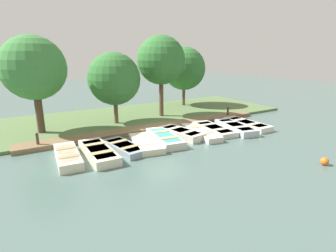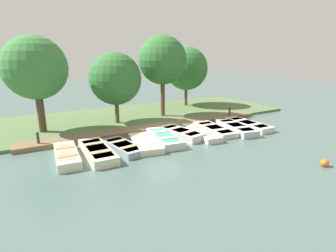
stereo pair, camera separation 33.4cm
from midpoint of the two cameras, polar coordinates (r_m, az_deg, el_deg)
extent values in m
plane|color=#4C6660|center=(16.01, -1.36, -1.71)|extent=(80.00, 80.00, 0.00)
cube|color=#567042|center=(20.34, -8.38, 2.08)|extent=(8.00, 24.00, 0.17)
cube|color=brown|center=(16.99, -3.38, -0.29)|extent=(1.18, 16.27, 0.25)
cube|color=beige|center=(12.93, -21.71, -6.17)|extent=(3.12, 1.19, 0.40)
cube|color=beige|center=(12.87, -21.79, -5.41)|extent=(2.56, 0.94, 0.03)
cube|color=tan|center=(12.31, -21.52, -6.17)|extent=(0.37, 0.91, 0.03)
cube|color=tan|center=(13.41, -22.05, -4.48)|extent=(0.37, 0.91, 0.03)
cube|color=beige|center=(12.99, -15.63, -5.51)|extent=(3.41, 1.17, 0.40)
cube|color=#6B7F51|center=(12.93, -15.69, -4.74)|extent=(2.79, 0.91, 0.03)
cube|color=tan|center=(12.33, -14.91, -5.53)|extent=(0.35, 1.04, 0.03)
cube|color=tan|center=(13.51, -16.42, -3.79)|extent=(0.35, 1.04, 0.03)
cube|color=#8C9EA8|center=(13.50, -10.24, -4.58)|extent=(2.96, 1.50, 0.31)
cube|color=teal|center=(13.45, -10.27, -4.00)|extent=(2.42, 1.19, 0.02)
cube|color=tan|center=(13.00, -9.08, -4.52)|extent=(0.43, 1.02, 0.03)
cube|color=tan|center=(13.89, -11.39, -3.33)|extent=(0.43, 1.02, 0.03)
cube|color=beige|center=(13.93, -5.53, -3.74)|extent=(3.22, 1.76, 0.32)
cube|color=#6B7F51|center=(13.88, -5.55, -3.17)|extent=(2.63, 1.40, 0.03)
cube|color=beige|center=(13.34, -4.91, -3.81)|extent=(0.51, 1.15, 0.03)
cube|color=beige|center=(14.41, -6.14, -2.38)|extent=(0.51, 1.15, 0.03)
cube|color=beige|center=(14.57, -1.38, -2.64)|extent=(3.42, 1.63, 0.40)
cube|color=teal|center=(14.52, -1.38, -1.95)|extent=(2.80, 1.29, 0.03)
cube|color=tan|center=(13.95, -0.46, -2.55)|extent=(0.48, 1.09, 0.03)
cube|color=tan|center=(15.07, -2.24, -1.19)|extent=(0.48, 1.09, 0.03)
cube|color=beige|center=(15.46, 2.28, -1.57)|extent=(3.09, 1.65, 0.41)
cube|color=#4C709E|center=(15.40, 2.29, -0.91)|extent=(2.52, 1.31, 0.03)
cube|color=beige|center=(15.02, 3.77, -1.25)|extent=(0.48, 1.07, 0.03)
cube|color=beige|center=(15.78, 0.88, -0.39)|extent=(0.48, 1.07, 0.03)
cube|color=beige|center=(15.84, 6.52, -1.40)|extent=(3.63, 1.50, 0.32)
cube|color=#4C709E|center=(15.80, 6.54, -0.89)|extent=(2.97, 1.19, 0.03)
cube|color=tan|center=(15.23, 7.73, -1.46)|extent=(0.49, 0.92, 0.03)
cube|color=tan|center=(16.36, 5.44, -0.20)|extent=(0.49, 0.92, 0.03)
cube|color=beige|center=(16.70, 9.44, -0.66)|extent=(3.40, 1.44, 0.30)
cube|color=#6B7F51|center=(16.67, 9.46, -0.20)|extent=(2.79, 1.13, 0.02)
cube|color=beige|center=(16.17, 10.76, -0.66)|extent=(0.42, 1.10, 0.03)
cube|color=beige|center=(17.15, 8.25, 0.38)|extent=(0.42, 1.10, 0.03)
cube|color=#B2BCC1|center=(17.18, 13.86, -0.29)|extent=(3.56, 1.77, 0.40)
cube|color=#6B7F51|center=(17.13, 13.90, 0.30)|extent=(2.91, 1.41, 0.03)
cube|color=beige|center=(16.60, 15.12, -0.15)|extent=(0.54, 1.06, 0.03)
cube|color=beige|center=(17.65, 12.77, 0.91)|extent=(0.54, 1.06, 0.03)
cube|color=silver|center=(18.24, 16.26, 0.37)|extent=(3.42, 1.18, 0.35)
cube|color=#4C709E|center=(18.20, 16.30, 0.86)|extent=(2.80, 0.92, 0.03)
cube|color=beige|center=(17.77, 17.81, 0.49)|extent=(0.35, 1.06, 0.03)
cube|color=beige|center=(18.62, 14.87, 1.38)|extent=(0.35, 1.06, 0.03)
cylinder|color=#47382D|center=(15.03, -27.07, -3.04)|extent=(0.14, 0.14, 0.78)
sphere|color=#47382D|center=(14.92, -27.26, -1.52)|extent=(0.13, 0.13, 0.13)
cylinder|color=#47382D|center=(20.38, 12.41, 2.80)|extent=(0.14, 0.14, 0.78)
sphere|color=#47382D|center=(20.30, 12.48, 3.94)|extent=(0.13, 0.13, 0.13)
sphere|color=orange|center=(13.37, 30.32, -6.66)|extent=(0.34, 0.34, 0.34)
cylinder|color=#4C3828|center=(17.23, -26.74, 2.94)|extent=(0.42, 0.42, 2.96)
sphere|color=#3D7F3D|center=(16.94, -27.76, 11.13)|extent=(3.61, 3.61, 3.61)
cylinder|color=brown|center=(18.02, -11.80, 3.52)|extent=(0.27, 0.27, 2.21)
sphere|color=#337033|center=(17.72, -12.16, 10.00)|extent=(3.42, 3.42, 3.42)
cylinder|color=brown|center=(19.72, -1.96, 6.49)|extent=(0.32, 0.32, 3.32)
sphere|color=#337033|center=(19.49, -2.03, 14.15)|extent=(3.51, 3.51, 3.51)
cylinder|color=brown|center=(24.14, 3.03, 7.03)|extent=(0.27, 0.27, 2.42)
sphere|color=#337033|center=(23.91, 3.11, 12.38)|extent=(3.80, 3.80, 3.80)
camera|label=1|loc=(0.17, -90.62, -0.17)|focal=28.00mm
camera|label=2|loc=(0.17, 89.38, 0.17)|focal=28.00mm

